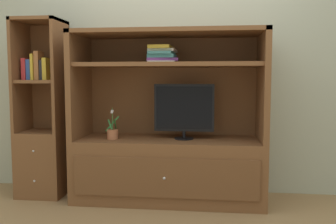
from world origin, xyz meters
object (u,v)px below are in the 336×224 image
object	(u,v)px
tv_monitor	(184,110)
bookshelf_tall	(43,137)
upright_book_row	(37,68)
magazine_stack	(162,55)
potted_plant	(113,133)
media_console	(169,148)

from	to	relation	value
tv_monitor	bookshelf_tall	distance (m)	1.38
tv_monitor	upright_book_row	size ratio (longest dim) A/B	2.04
magazine_stack	upright_book_row	world-z (taller)	magazine_stack
potted_plant	magazine_stack	size ratio (longest dim) A/B	0.83
upright_book_row	magazine_stack	bearing A→B (deg)	-0.24
potted_plant	magazine_stack	distance (m)	0.84
media_console	upright_book_row	world-z (taller)	media_console
media_console	bookshelf_tall	size ratio (longest dim) A/B	1.03
media_console	magazine_stack	distance (m)	0.85
tv_monitor	upright_book_row	distance (m)	1.43
bookshelf_tall	upright_book_row	distance (m)	0.65
media_console	upright_book_row	size ratio (longest dim) A/B	6.44
magazine_stack	upright_book_row	size ratio (longest dim) A/B	1.31
potted_plant	tv_monitor	bearing A→B (deg)	6.70
potted_plant	upright_book_row	world-z (taller)	upright_book_row
media_console	tv_monitor	xyz separation A→B (m)	(0.14, -0.01, 0.36)
tv_monitor	magazine_stack	distance (m)	0.53
potted_plant	bookshelf_tall	world-z (taller)	bookshelf_tall
tv_monitor	bookshelf_tall	size ratio (longest dim) A/B	0.33
potted_plant	media_console	bearing A→B (deg)	9.66
tv_monitor	bookshelf_tall	bearing A→B (deg)	179.53
bookshelf_tall	tv_monitor	bearing A→B (deg)	-0.47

